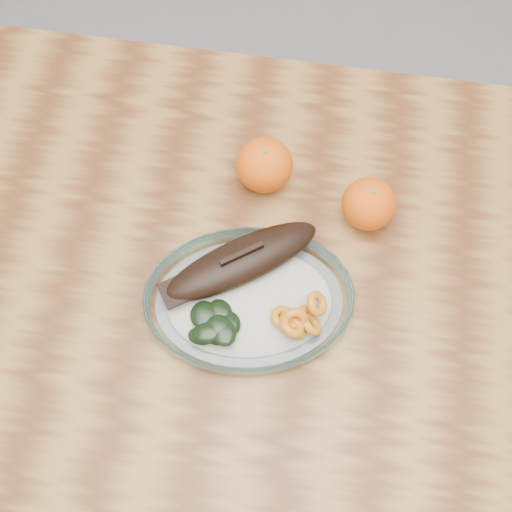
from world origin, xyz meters
name	(u,v)px	position (x,y,z in m)	size (l,w,h in m)	color
ground	(237,401)	(0.00, 0.00, 0.00)	(3.00, 3.00, 0.00)	slate
dining_table	(226,318)	(0.00, 0.00, 0.65)	(1.20, 0.80, 0.75)	#592E15
plated_meal	(249,298)	(0.04, 0.00, 0.77)	(0.57, 0.57, 0.08)	white
orange_left	(265,165)	(0.03, 0.18, 0.79)	(0.08, 0.08, 0.08)	#E34604
orange_right	(369,204)	(0.18, 0.14, 0.79)	(0.07, 0.07, 0.07)	#E34604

